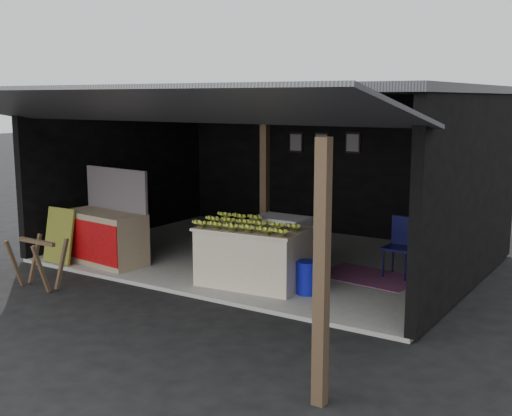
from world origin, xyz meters
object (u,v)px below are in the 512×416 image
Objects in this scene: banana_table at (253,256)px; neighbor_stall at (105,235)px; plastic_chair at (402,241)px; white_crate at (281,245)px; water_barrel at (307,279)px; sawhorse at (38,258)px.

neighbor_stall is (-2.84, -0.27, 0.04)m from banana_table.
plastic_chair is at bearing 29.57° from neighbor_stall.
water_barrel is at bearing -39.51° from white_crate.
neighbor_stall reaches higher than white_crate.
sawhorse is (0.14, -1.50, -0.07)m from neighbor_stall.
banana_table reaches higher than sawhorse.
water_barrel is at bearing 10.83° from neighbor_stall.
banana_table is 2.40m from plastic_chair.
banana_table is 3.74× the size of water_barrel.
sawhorse is (-2.70, -1.76, -0.03)m from banana_table.
neighbor_stall reaches higher than sawhorse.
white_crate is 1.20× the size of sawhorse.
plastic_chair is at bearing 38.73° from sawhorse.
banana_table is 3.22m from sawhorse.
banana_table is at bearing -178.00° from water_barrel.
plastic_chair reaches higher than white_crate.
neighbor_stall is at bearing -175.46° from water_barrel.
sawhorse is (-2.73, -2.54, -0.05)m from white_crate.
neighbor_stall is at bearing 179.69° from banana_table.
neighbor_stall is at bearing -154.32° from plastic_chair.
neighbor_stall is at bearing -158.89° from white_crate.
banana_table is 1.82× the size of white_crate.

